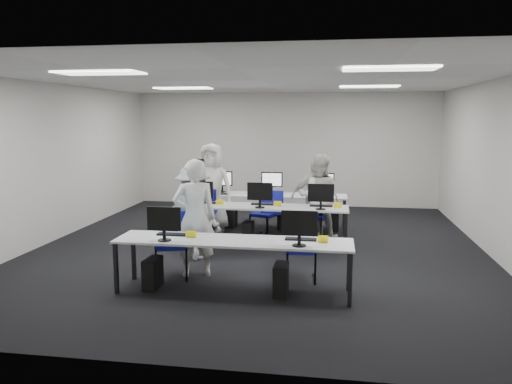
% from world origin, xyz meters
% --- Properties ---
extents(room, '(9.00, 9.02, 3.00)m').
position_xyz_m(room, '(0.00, 0.00, 1.50)').
color(room, black).
rests_on(room, ground).
extents(ceiling_panels, '(5.20, 4.60, 0.02)m').
position_xyz_m(ceiling_panels, '(0.00, 0.00, 2.98)').
color(ceiling_panels, white).
rests_on(ceiling_panels, room).
extents(desk_front, '(3.20, 0.70, 0.73)m').
position_xyz_m(desk_front, '(0.00, -2.40, 0.68)').
color(desk_front, '#ADAEB1').
rests_on(desk_front, ground).
extents(desk_mid, '(3.20, 0.70, 0.73)m').
position_xyz_m(desk_mid, '(0.00, 0.20, 0.68)').
color(desk_mid, '#ADAEB1').
rests_on(desk_mid, ground).
extents(desk_back, '(3.20, 0.70, 0.73)m').
position_xyz_m(desk_back, '(0.00, 1.60, 0.68)').
color(desk_back, '#ADAEB1').
rests_on(desk_back, ground).
extents(equipment_front, '(2.51, 0.41, 1.19)m').
position_xyz_m(equipment_front, '(-0.19, -2.42, 0.36)').
color(equipment_front, '#0D63AA').
rests_on(equipment_front, desk_front).
extents(equipment_mid, '(2.91, 0.41, 1.19)m').
position_xyz_m(equipment_mid, '(-0.19, 0.18, 0.36)').
color(equipment_mid, white).
rests_on(equipment_mid, desk_mid).
extents(equipment_back, '(2.91, 0.41, 1.19)m').
position_xyz_m(equipment_back, '(0.19, 1.62, 0.36)').
color(equipment_back, white).
rests_on(equipment_back, desk_back).
extents(chair_0, '(0.59, 0.62, 0.96)m').
position_xyz_m(chair_0, '(-1.02, -1.91, 0.30)').
color(chair_0, '#15118B').
rests_on(chair_0, ground).
extents(chair_1, '(0.48, 0.52, 0.89)m').
position_xyz_m(chair_1, '(0.87, -1.72, 0.28)').
color(chair_1, '#15118B').
rests_on(chair_1, ground).
extents(chair_2, '(0.49, 0.53, 0.92)m').
position_xyz_m(chair_2, '(-1.22, 0.69, 0.29)').
color(chair_2, '#15118B').
rests_on(chair_2, ground).
extents(chair_3, '(0.57, 0.59, 0.88)m').
position_xyz_m(chair_3, '(-0.04, 0.84, 0.28)').
color(chair_3, '#15118B').
rests_on(chair_3, ground).
extents(chair_4, '(0.59, 0.61, 0.92)m').
position_xyz_m(chair_4, '(0.99, 0.77, 0.29)').
color(chair_4, '#15118B').
rests_on(chair_4, ground).
extents(chair_5, '(0.51, 0.55, 0.97)m').
position_xyz_m(chair_5, '(-1.25, 0.95, 0.31)').
color(chair_5, '#15118B').
rests_on(chair_5, ground).
extents(chair_6, '(0.51, 0.55, 0.93)m').
position_xyz_m(chair_6, '(0.16, 1.01, 0.29)').
color(chair_6, '#15118B').
rests_on(chair_6, ground).
extents(chair_7, '(0.53, 0.55, 0.81)m').
position_xyz_m(chair_7, '(0.97, 1.09, 0.26)').
color(chair_7, '#15118B').
rests_on(chair_7, ground).
extents(handbag, '(0.41, 0.31, 0.30)m').
position_xyz_m(handbag, '(-1.45, 0.27, 0.88)').
color(handbag, olive).
rests_on(handbag, desk_mid).
extents(student_0, '(0.76, 0.63, 1.77)m').
position_xyz_m(student_0, '(-0.70, -1.80, 0.88)').
color(student_0, beige).
rests_on(student_0, ground).
extents(student_1, '(0.83, 0.67, 1.65)m').
position_xyz_m(student_1, '(1.04, 0.86, 0.83)').
color(student_1, beige).
rests_on(student_1, ground).
extents(student_2, '(0.93, 0.65, 1.83)m').
position_xyz_m(student_2, '(-1.17, 1.12, 0.92)').
color(student_2, beige).
rests_on(student_2, ground).
extents(student_3, '(0.95, 0.47, 1.57)m').
position_xyz_m(student_3, '(0.95, 0.92, 0.79)').
color(student_3, beige).
rests_on(student_3, ground).
extents(photographer, '(1.16, 0.90, 1.57)m').
position_xyz_m(photographer, '(-0.98, -0.92, 0.79)').
color(photographer, gray).
rests_on(photographer, ground).
extents(dslr_camera, '(0.19, 0.22, 0.10)m').
position_xyz_m(dslr_camera, '(-0.92, -0.75, 1.63)').
color(dslr_camera, black).
rests_on(dslr_camera, photographer).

